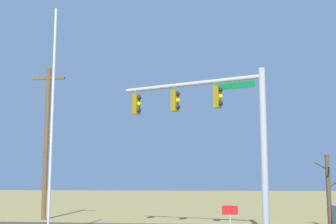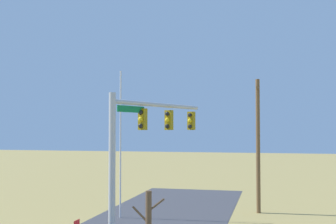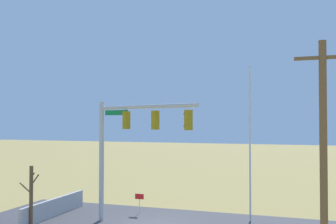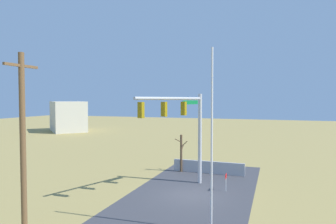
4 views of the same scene
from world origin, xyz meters
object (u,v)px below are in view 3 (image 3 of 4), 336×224
object	(u,v)px
flagpole	(250,143)
open_sign	(139,199)
utility_pole	(324,157)
signal_mast	(126,137)
bare_tree	(31,195)

from	to	relation	value
flagpole	open_sign	distance (m)	7.51
open_sign	utility_pole	bearing A→B (deg)	142.68
open_sign	signal_mast	bearing A→B (deg)	98.49
flagpole	open_sign	world-z (taller)	flagpole
open_sign	bare_tree	bearing A→B (deg)	46.16
utility_pole	open_sign	xyz separation A→B (m)	(10.09, -7.69, -3.49)
signal_mast	flagpole	size ratio (longest dim) A/B	0.77
flagpole	bare_tree	world-z (taller)	flagpole
flagpole	utility_pole	bearing A→B (deg)	113.26
signal_mast	flagpole	distance (m)	7.01
signal_mast	flagpole	bearing A→B (deg)	-152.52
utility_pole	bare_tree	bearing A→B (deg)	-12.18
utility_pole	bare_tree	world-z (taller)	utility_pole
utility_pole	open_sign	size ratio (longest dim) A/B	6.94
signal_mast	utility_pole	distance (m)	10.78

